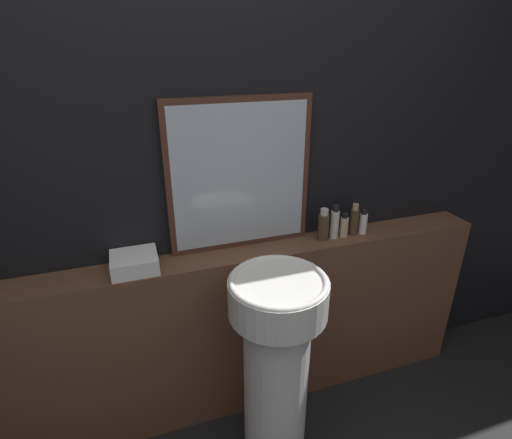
% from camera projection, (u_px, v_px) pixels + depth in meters
% --- Properties ---
extents(wall_back, '(8.00, 0.06, 2.50)m').
position_uv_depth(wall_back, '(230.00, 170.00, 1.76)').
color(wall_back, black).
rests_on(wall_back, ground_plane).
extents(vanity_counter, '(2.48, 0.18, 0.89)m').
position_uv_depth(vanity_counter, '(241.00, 331.00, 1.99)').
color(vanity_counter, brown).
rests_on(vanity_counter, ground_plane).
extents(pedestal_sink, '(0.39, 0.39, 0.96)m').
position_uv_depth(pedestal_sink, '(276.00, 364.00, 1.66)').
color(pedestal_sink, silver).
rests_on(pedestal_sink, ground_plane).
extents(mirror, '(0.64, 0.03, 0.68)m').
position_uv_depth(mirror, '(240.00, 176.00, 1.73)').
color(mirror, '#47281E').
rests_on(mirror, vanity_counter).
extents(towel_stack, '(0.19, 0.17, 0.07)m').
position_uv_depth(towel_stack, '(134.00, 262.00, 1.66)').
color(towel_stack, white).
rests_on(towel_stack, vanity_counter).
extents(shampoo_bottle, '(0.05, 0.05, 0.16)m').
position_uv_depth(shampoo_bottle, '(323.00, 226.00, 1.90)').
color(shampoo_bottle, '#4C3823').
rests_on(shampoo_bottle, vanity_counter).
extents(conditioner_bottle, '(0.04, 0.04, 0.17)m').
position_uv_depth(conditioner_bottle, '(335.00, 223.00, 1.91)').
color(conditioner_bottle, beige).
rests_on(conditioner_bottle, vanity_counter).
extents(lotion_bottle, '(0.04, 0.04, 0.12)m').
position_uv_depth(lotion_bottle, '(344.00, 226.00, 1.94)').
color(lotion_bottle, '#C6B284').
rests_on(lotion_bottle, vanity_counter).
extents(body_wash_bottle, '(0.04, 0.04, 0.16)m').
position_uv_depth(body_wash_bottle, '(354.00, 221.00, 1.94)').
color(body_wash_bottle, '#4C3823').
rests_on(body_wash_bottle, vanity_counter).
extents(hand_soap_bottle, '(0.04, 0.04, 0.13)m').
position_uv_depth(hand_soap_bottle, '(363.00, 222.00, 1.97)').
color(hand_soap_bottle, white).
rests_on(hand_soap_bottle, vanity_counter).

